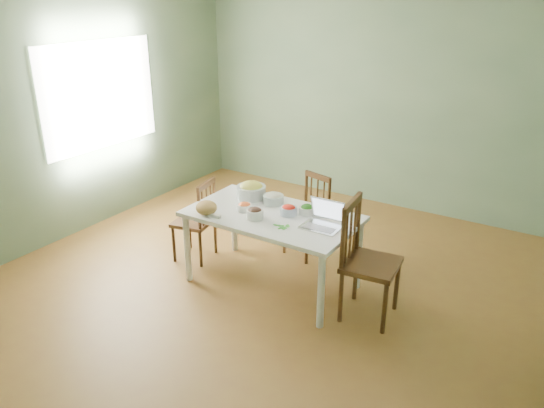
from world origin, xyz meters
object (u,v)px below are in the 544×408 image
Objects in this scene: chair_far at (306,217)px; bowl_squash at (251,190)px; dining_table at (272,250)px; chair_left at (194,220)px; laptop at (321,216)px; chair_right at (372,262)px; bread_boule at (206,208)px.

chair_far is 0.71m from bowl_squash.
chair_left is (-0.97, 0.02, 0.07)m from dining_table.
dining_table is 0.72m from chair_far.
dining_table is 1.81× the size of chair_far.
laptop reaches higher than chair_far.
chair_right is at bearing -20.00° from chair_far.
bowl_squash reaches higher than bread_boule.
bowl_squash is (-0.36, -0.48, 0.38)m from chair_far.
chair_far is at bearing 115.21° from chair_left.
chair_far is 2.61× the size of laptop.
chair_left is 2.62× the size of laptop.
chair_far reaches higher than bread_boule.
bowl_squash is at bearing 98.66° from chair_left.
chair_far is at bearing 92.49° from dining_table.
chair_left is 3.02× the size of bowl_squash.
dining_table is 1.00m from chair_right.
bowl_squash is 0.94m from laptop.
dining_table is 5.42× the size of bowl_squash.
bread_boule is 0.56m from bowl_squash.
chair_left is at bearing -128.60° from chair_far.
bread_boule is at bearing -147.53° from dining_table.
bowl_squash is (-0.39, 0.23, 0.45)m from dining_table.
chair_far is 3.00× the size of bowl_squash.
chair_right reaches higher than laptop.
bowl_squash reaches higher than chair_far.
bread_boule is at bearing -165.17° from laptop.
chair_far is 1.24m from chair_right.
chair_right is 1.54m from bread_boule.
chair_right is at bearing 0.11° from dining_table.
chair_right is at bearing 12.20° from bread_boule.
chair_left reaches higher than bread_boule.
chair_left is (-0.94, -0.69, 0.00)m from chair_far.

